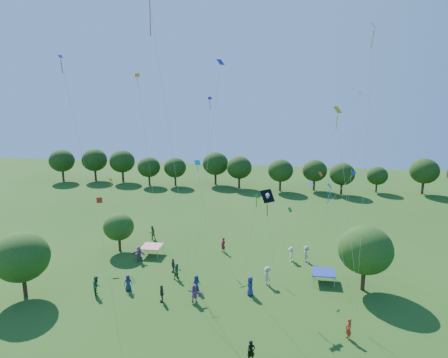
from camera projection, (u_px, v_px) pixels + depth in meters
near_tree_west at (21, 257)px, 36.21m from camera, size 5.02×5.02×6.22m
near_tree_north at (119, 227)px, 47.02m from camera, size 3.58×3.58×4.62m
near_tree_east at (366, 250)px, 37.46m from camera, size 5.07×5.07×6.37m
treeline at (250, 168)px, 77.29m from camera, size 88.01×8.77×6.77m
tent_red_stripe at (152, 246)px, 46.25m from camera, size 2.20×2.20×1.10m
tent_blue at (323, 272)px, 39.73m from camera, size 2.20×2.20×1.10m
man_in_black at (251, 351)px, 28.08m from camera, size 0.70×0.59×1.59m
crowd_person_0 at (196, 283)px, 37.96m from camera, size 0.84×0.86×1.59m
crowd_person_1 at (223, 245)px, 47.11m from camera, size 0.78×0.75×1.78m
crowd_person_2 at (177, 271)px, 40.36m from camera, size 0.86×0.89×1.64m
crowd_person_3 at (267, 276)px, 39.19m from camera, size 1.00×1.34×1.87m
crowd_person_4 at (162, 293)px, 36.02m from camera, size 0.71×1.04×1.62m
crowd_person_5 at (139, 254)px, 44.55m from camera, size 1.65×0.67×1.74m
crowd_person_6 at (128, 283)px, 38.05m from camera, size 0.89×0.77×1.58m
crowd_person_7 at (350, 244)px, 47.45m from camera, size 0.72×0.55×1.71m
crowd_person_8 at (152, 232)px, 51.25m from camera, size 0.93×0.96×1.77m
crowd_person_9 at (306, 254)px, 44.45m from camera, size 0.84×1.30×1.83m
crowd_person_10 at (173, 265)px, 41.86m from camera, size 0.87×0.96×1.53m
crowd_person_11 at (195, 293)px, 35.93m from camera, size 1.70×1.01×1.72m
crowd_person_12 at (250, 286)px, 37.16m from camera, size 0.50×0.91×1.84m
crowd_person_13 at (349, 329)px, 30.59m from camera, size 0.60×0.73×1.70m
crowd_person_14 at (97, 285)px, 37.32m from camera, size 0.84×1.03×1.83m
crowd_person_15 at (291, 254)px, 44.59m from camera, size 0.52×1.10×1.66m
pirate_kite at (268, 197)px, 36.10m from camera, size 1.79×3.79×8.60m
red_high_kite at (159, 62)px, 35.73m from camera, size 3.69×1.06×25.83m
small_kite_0 at (324, 183)px, 49.23m from camera, size 3.35×3.98×7.54m
small_kite_1 at (341, 150)px, 30.15m from camera, size 2.87×1.44×16.27m
small_kite_2 at (121, 193)px, 46.78m from camera, size 3.87×3.88×7.56m
small_kite_3 at (289, 217)px, 39.94m from camera, size 1.02×1.31×6.06m
small_kite_4 at (329, 203)px, 38.64m from camera, size 6.58×1.68×10.11m
small_kite_5 at (76, 127)px, 37.61m from camera, size 2.12×2.43×20.55m
small_kite_6 at (355, 134)px, 42.80m from camera, size 0.61×1.88×17.39m
small_kite_7 at (334, 215)px, 31.12m from camera, size 2.59×0.46×10.43m
small_kite_8 at (100, 206)px, 44.86m from camera, size 2.41×4.18×5.56m
small_kite_9 at (142, 113)px, 48.48m from camera, size 2.53×1.23×19.43m
small_kite_10 at (368, 111)px, 30.05m from camera, size 0.43×2.69×22.29m
small_kite_11 at (253, 220)px, 33.16m from camera, size 1.68×5.68×9.46m
small_kite_12 at (211, 135)px, 30.18m from camera, size 3.51×3.31×19.59m
small_kite_13 at (208, 132)px, 49.58m from camera, size 0.55×4.03×16.65m
small_kite_14 at (314, 189)px, 49.68m from camera, size 4.75×4.21×6.33m
small_kite_15 at (199, 172)px, 46.64m from camera, size 0.96×1.91×9.51m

